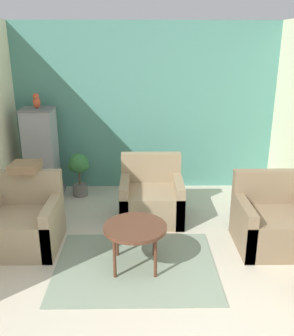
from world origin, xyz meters
name	(u,v)px	position (x,y,z in m)	size (l,w,h in m)	color
wall_back_accent	(145,108)	(0.00, 3.64, 1.34)	(4.31, 0.06, 2.69)	#4C897A
area_rug	(136,266)	(-0.14, 1.17, 0.01)	(1.78, 1.41, 0.01)	gray
coffee_table	(135,230)	(-0.14, 1.17, 0.45)	(0.69, 0.69, 0.50)	#512D1E
armchair_left	(23,224)	(-1.50, 1.64, 0.29)	(0.86, 0.81, 0.87)	#9E896B
armchair_right	(272,224)	(1.51, 1.61, 0.29)	(0.86, 0.81, 0.87)	#7A664C
armchair_middle	(151,199)	(0.07, 2.38, 0.29)	(0.86, 0.81, 0.87)	#8E7A5B
birdcage	(42,155)	(-1.64, 3.22, 0.69)	(0.56, 0.56, 1.42)	slate
parrot	(37,101)	(-1.64, 3.22, 1.53)	(0.11, 0.19, 0.23)	#D14C2D
potted_plant	(79,169)	(-1.07, 3.21, 0.45)	(0.35, 0.31, 0.71)	#66605B
throw_pillow	(25,167)	(-1.50, 1.94, 0.92)	(0.34, 0.34, 0.10)	#846647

